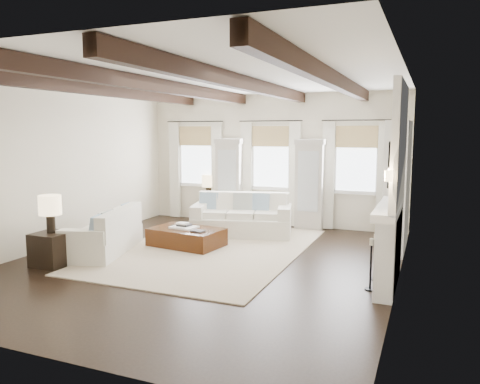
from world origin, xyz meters
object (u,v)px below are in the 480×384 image
at_px(sofa_back, 242,218).
at_px(side_table_front, 52,249).
at_px(ottoman, 187,237).
at_px(sofa_left, 106,235).
at_px(side_table_back, 209,209).

bearing_deg(sofa_back, side_table_front, -121.45).
bearing_deg(side_table_front, ottoman, 53.72).
xyz_separation_m(sofa_left, side_table_back, (0.33, 3.76, -0.05)).
relative_size(ottoman, side_table_front, 2.44).
relative_size(sofa_back, ottoman, 1.66).
height_order(ottoman, side_table_front, side_table_front).
height_order(sofa_back, sofa_left, sofa_back).
relative_size(ottoman, side_table_back, 2.43).
relative_size(sofa_left, ottoman, 1.53).
xyz_separation_m(sofa_back, side_table_front, (-2.13, -3.48, -0.09)).
bearing_deg(side_table_front, side_table_back, 82.42).
bearing_deg(side_table_back, ottoman, -72.69).
distance_m(sofa_back, sofa_left, 3.02).
distance_m(ottoman, side_table_front, 2.54).
xyz_separation_m(sofa_back, sofa_left, (-1.82, -2.42, -0.04)).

